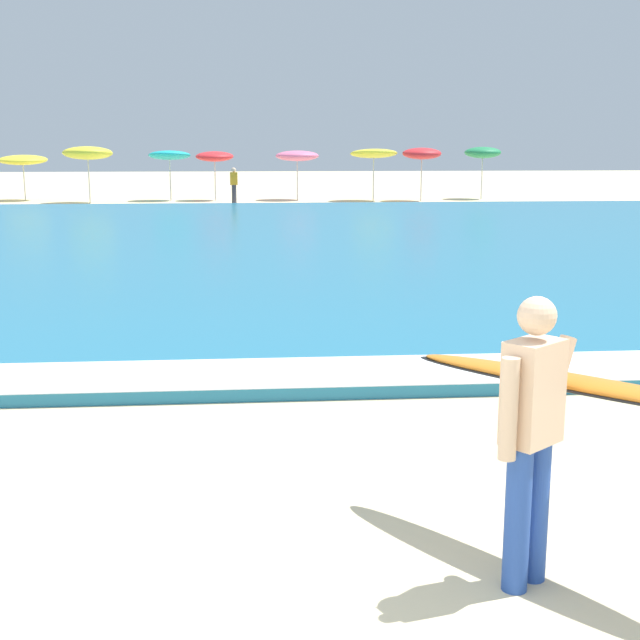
{
  "coord_description": "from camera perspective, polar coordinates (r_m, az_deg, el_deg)",
  "views": [
    {
      "loc": [
        -0.15,
        -3.65,
        2.55
      ],
      "look_at": [
        0.43,
        3.36,
        1.1
      ],
      "focal_mm": 47.91,
      "sensor_mm": 36.0,
      "label": 1
    }
  ],
  "objects": [
    {
      "name": "beachgoer_near_row_left",
      "position": [
        37.46,
        -5.77,
        8.98
      ],
      "size": [
        0.32,
        0.2,
        1.58
      ],
      "color": "#383842",
      "rests_on": "ground"
    },
    {
      "name": "beach_umbrella_7",
      "position": [
        39.84,
        6.82,
        10.98
      ],
      "size": [
        1.78,
        1.79,
        2.43
      ],
      "color": "beige",
      "rests_on": "ground"
    },
    {
      "name": "beach_umbrella_1",
      "position": [
        42.18,
        -19.24,
        10.06
      ],
      "size": [
        2.21,
        2.23,
        2.13
      ],
      "color": "beige",
      "rests_on": "ground"
    },
    {
      "name": "surf_foam",
      "position": [
        9.21,
        -3.67,
        -3.52
      ],
      "size": [
        120.0,
        1.24,
        0.01
      ],
      "primitive_type": "cube",
      "color": "white",
      "rests_on": "sea"
    },
    {
      "name": "beach_umbrella_6",
      "position": [
        39.69,
        3.61,
        11.04
      ],
      "size": [
        2.15,
        2.18,
        2.44
      ],
      "color": "beige",
      "rests_on": "ground"
    },
    {
      "name": "beach_umbrella_5",
      "position": [
        40.33,
        -1.53,
        10.9
      ],
      "size": [
        2.01,
        2.01,
        2.28
      ],
      "color": "beige",
      "rests_on": "ground"
    },
    {
      "name": "surfer_with_board",
      "position": [
        5.22,
        15.46,
        -5.72
      ],
      "size": [
        1.8,
        2.18,
        1.73
      ],
      "color": "#284CA3",
      "rests_on": "ground"
    },
    {
      "name": "beach_umbrella_8",
      "position": [
        41.73,
        10.82,
        10.92
      ],
      "size": [
        1.72,
        1.72,
        2.44
      ],
      "color": "beige",
      "rests_on": "ground"
    },
    {
      "name": "beach_umbrella_3",
      "position": [
        40.41,
        -10.02,
        10.78
      ],
      "size": [
        1.92,
        1.95,
        2.35
      ],
      "color": "beige",
      "rests_on": "ground"
    },
    {
      "name": "sea",
      "position": [
        22.43,
        -4.37,
        5.26
      ],
      "size": [
        120.0,
        28.0,
        0.14
      ],
      "primitive_type": "cube",
      "color": "teal",
      "rests_on": "ground"
    },
    {
      "name": "beach_umbrella_4",
      "position": [
        40.21,
        -7.06,
        10.78
      ],
      "size": [
        1.74,
        1.76,
        2.28
      ],
      "color": "beige",
      "rests_on": "ground"
    },
    {
      "name": "beach_umbrella_2",
      "position": [
        39.47,
        -15.26,
        10.71
      ],
      "size": [
        2.16,
        2.19,
        2.53
      ],
      "color": "beige",
      "rests_on": "ground"
    }
  ]
}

